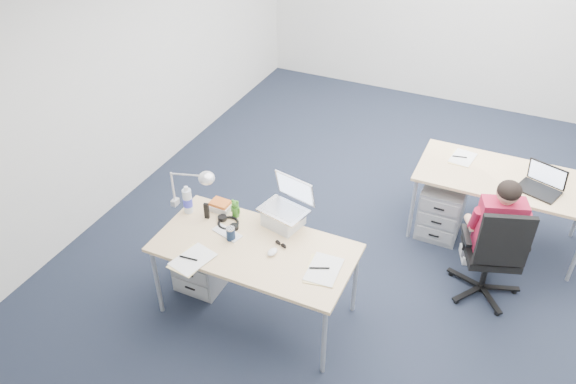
{
  "coord_description": "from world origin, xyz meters",
  "views": [
    {
      "loc": [
        0.76,
        -4.24,
        3.69
      ],
      "look_at": [
        -0.89,
        -0.66,
        0.85
      ],
      "focal_mm": 35.0,
      "sensor_mm": 36.0,
      "label": 1
    }
  ],
  "objects_px": {
    "can_koozie": "(231,234)",
    "sunglasses": "(281,244)",
    "book_stack": "(221,206)",
    "dark_laptop": "(541,180)",
    "drawer_pedestal_near": "(204,257)",
    "cordless_phone": "(207,211)",
    "seated_person": "(493,230)",
    "desk_lamp": "(186,187)",
    "wireless_keyboard": "(227,233)",
    "drawer_pedestal_far": "(442,208)",
    "silver_laptop": "(283,205)",
    "computer_mouse": "(272,252)",
    "headphones": "(228,222)",
    "bear_figurine": "(235,208)",
    "desk_near": "(255,251)",
    "water_bottle": "(187,199)",
    "desk_far": "(504,180)"
  },
  "relations": [
    {
      "from": "drawer_pedestal_near",
      "to": "book_stack",
      "type": "bearing_deg",
      "value": 56.54
    },
    {
      "from": "book_stack",
      "to": "desk_far",
      "type": "bearing_deg",
      "value": 35.76
    },
    {
      "from": "seated_person",
      "to": "wireless_keyboard",
      "type": "distance_m",
      "value": 2.28
    },
    {
      "from": "silver_laptop",
      "to": "desk_lamp",
      "type": "bearing_deg",
      "value": -156.89
    },
    {
      "from": "dark_laptop",
      "to": "wireless_keyboard",
      "type": "bearing_deg",
      "value": -123.05
    },
    {
      "from": "drawer_pedestal_near",
      "to": "desk_lamp",
      "type": "height_order",
      "value": "desk_lamp"
    },
    {
      "from": "computer_mouse",
      "to": "bear_figurine",
      "type": "bearing_deg",
      "value": 155.94
    },
    {
      "from": "seated_person",
      "to": "desk_lamp",
      "type": "distance_m",
      "value": 2.66
    },
    {
      "from": "can_koozie",
      "to": "sunglasses",
      "type": "relative_size",
      "value": 1.06
    },
    {
      "from": "headphones",
      "to": "book_stack",
      "type": "height_order",
      "value": "book_stack"
    },
    {
      "from": "can_koozie",
      "to": "water_bottle",
      "type": "relative_size",
      "value": 0.45
    },
    {
      "from": "headphones",
      "to": "bear_figurine",
      "type": "xyz_separation_m",
      "value": [
        0.0,
        0.13,
        0.06
      ]
    },
    {
      "from": "drawer_pedestal_near",
      "to": "cordless_phone",
      "type": "distance_m",
      "value": 0.53
    },
    {
      "from": "drawer_pedestal_near",
      "to": "desk_far",
      "type": "bearing_deg",
      "value": 37.19
    },
    {
      "from": "water_bottle",
      "to": "dark_laptop",
      "type": "distance_m",
      "value": 3.13
    },
    {
      "from": "book_stack",
      "to": "dark_laptop",
      "type": "relative_size",
      "value": 0.5
    },
    {
      "from": "desk_near",
      "to": "can_koozie",
      "type": "height_order",
      "value": "can_koozie"
    },
    {
      "from": "drawer_pedestal_near",
      "to": "bear_figurine",
      "type": "distance_m",
      "value": 0.62
    },
    {
      "from": "computer_mouse",
      "to": "desk_lamp",
      "type": "bearing_deg",
      "value": 173.85
    },
    {
      "from": "drawer_pedestal_near",
      "to": "dark_laptop",
      "type": "height_order",
      "value": "dark_laptop"
    },
    {
      "from": "book_stack",
      "to": "wireless_keyboard",
      "type": "bearing_deg",
      "value": -50.83
    },
    {
      "from": "wireless_keyboard",
      "to": "bear_figurine",
      "type": "height_order",
      "value": "bear_figurine"
    },
    {
      "from": "seated_person",
      "to": "desk_lamp",
      "type": "bearing_deg",
      "value": -176.75
    },
    {
      "from": "seated_person",
      "to": "headphones",
      "type": "distance_m",
      "value": 2.27
    },
    {
      "from": "desk_far",
      "to": "cordless_phone",
      "type": "height_order",
      "value": "cordless_phone"
    },
    {
      "from": "desk_far",
      "to": "wireless_keyboard",
      "type": "xyz_separation_m",
      "value": [
        -1.96,
        -1.82,
        0.05
      ]
    },
    {
      "from": "can_koozie",
      "to": "sunglasses",
      "type": "distance_m",
      "value": 0.41
    },
    {
      "from": "book_stack",
      "to": "drawer_pedestal_near",
      "type": "bearing_deg",
      "value": -123.46
    },
    {
      "from": "desk_far",
      "to": "desk_lamp",
      "type": "relative_size",
      "value": 3.51
    },
    {
      "from": "computer_mouse",
      "to": "headphones",
      "type": "distance_m",
      "value": 0.53
    },
    {
      "from": "drawer_pedestal_near",
      "to": "book_stack",
      "type": "distance_m",
      "value": 0.53
    },
    {
      "from": "drawer_pedestal_far",
      "to": "silver_laptop",
      "type": "height_order",
      "value": "silver_laptop"
    },
    {
      "from": "sunglasses",
      "to": "desk_lamp",
      "type": "xyz_separation_m",
      "value": [
        -0.94,
        0.11,
        0.21
      ]
    },
    {
      "from": "can_koozie",
      "to": "desk_lamp",
      "type": "distance_m",
      "value": 0.6
    },
    {
      "from": "bear_figurine",
      "to": "dark_laptop",
      "type": "xyz_separation_m",
      "value": [
        2.31,
        1.46,
        0.05
      ]
    },
    {
      "from": "drawer_pedestal_near",
      "to": "computer_mouse",
      "type": "height_order",
      "value": "computer_mouse"
    },
    {
      "from": "headphones",
      "to": "sunglasses",
      "type": "bearing_deg",
      "value": 15.31
    },
    {
      "from": "silver_laptop",
      "to": "can_koozie",
      "type": "bearing_deg",
      "value": -117.93
    },
    {
      "from": "silver_laptop",
      "to": "water_bottle",
      "type": "bearing_deg",
      "value": -154.28
    },
    {
      "from": "drawer_pedestal_far",
      "to": "bear_figurine",
      "type": "xyz_separation_m",
      "value": [
        -1.51,
        -1.47,
        0.54
      ]
    },
    {
      "from": "headphones",
      "to": "can_koozie",
      "type": "relative_size",
      "value": 2.01
    },
    {
      "from": "sunglasses",
      "to": "dark_laptop",
      "type": "xyz_separation_m",
      "value": [
        1.79,
        1.65,
        0.12
      ]
    },
    {
      "from": "seated_person",
      "to": "can_koozie",
      "type": "relative_size",
      "value": 10.08
    },
    {
      "from": "drawer_pedestal_near",
      "to": "headphones",
      "type": "xyz_separation_m",
      "value": [
        0.27,
        0.02,
        0.47
      ]
    },
    {
      "from": "can_koozie",
      "to": "desk_lamp",
      "type": "xyz_separation_m",
      "value": [
        -0.54,
        0.2,
        0.17
      ]
    },
    {
      "from": "cordless_phone",
      "to": "seated_person",
      "type": "bearing_deg",
      "value": 15.4
    },
    {
      "from": "can_koozie",
      "to": "sunglasses",
      "type": "bearing_deg",
      "value": 13.36
    },
    {
      "from": "desk_far",
      "to": "wireless_keyboard",
      "type": "distance_m",
      "value": 2.68
    },
    {
      "from": "book_stack",
      "to": "cordless_phone",
      "type": "bearing_deg",
      "value": -107.1
    },
    {
      "from": "desk_far",
      "to": "book_stack",
      "type": "distance_m",
      "value": 2.68
    }
  ]
}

